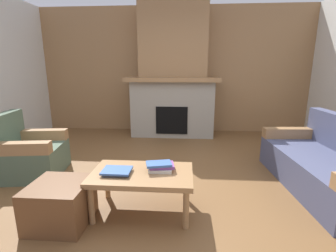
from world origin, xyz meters
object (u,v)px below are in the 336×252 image
object	(u,v)px
fireplace	(173,80)
couch	(328,166)
armchair	(28,154)
ottoman	(60,203)
coffee_table	(142,177)

from	to	relation	value
fireplace	couch	distance (m)	3.23
couch	armchair	xyz separation A→B (m)	(-3.83, 0.13, 0.01)
fireplace	armchair	bearing A→B (deg)	-129.18
couch	armchair	world-z (taller)	same
fireplace	ottoman	world-z (taller)	fireplace
coffee_table	ottoman	world-z (taller)	coffee_table
armchair	ottoman	world-z (taller)	armchair
armchair	coffee_table	xyz separation A→B (m)	(1.70, -0.78, 0.08)
fireplace	ottoman	size ratio (longest dim) A/B	5.19
couch	coffee_table	bearing A→B (deg)	-163.11
couch	coffee_table	world-z (taller)	couch
coffee_table	armchair	bearing A→B (deg)	155.39
armchair	coffee_table	world-z (taller)	armchair
armchair	ottoman	bearing A→B (deg)	-46.65
couch	ottoman	bearing A→B (deg)	-162.72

